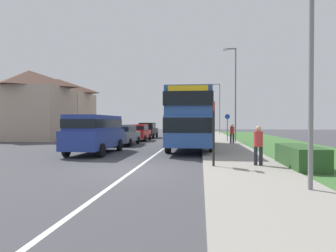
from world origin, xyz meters
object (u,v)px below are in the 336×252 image
at_px(parked_car_red, 138,132).
at_px(parked_car_black, 148,130).
at_px(parked_car_grey, 124,134).
at_px(street_lamp_near, 307,24).
at_px(street_lamp_far, 219,105).
at_px(parked_van_blue, 95,131).
at_px(pedestrian_walking_away, 232,133).
at_px(bus_stop_sign, 214,129).
at_px(cycle_route_sign, 227,126).
at_px(street_lamp_mid, 234,89).
at_px(double_decker_bus, 191,117).
at_px(pedestrian_at_stop, 258,143).

xyz_separation_m(parked_car_red, parked_car_black, (-0.01, 4.98, 0.06)).
bearing_deg(parked_car_red, parked_car_grey, -90.44).
relative_size(street_lamp_near, street_lamp_far, 1.01).
xyz_separation_m(parked_car_grey, street_lamp_far, (8.68, 20.42, 3.36)).
bearing_deg(parked_van_blue, pedestrian_walking_away, 40.71).
bearing_deg(parked_car_red, bus_stop_sign, -67.45).
distance_m(parked_car_grey, parked_car_red, 4.98).
distance_m(parked_car_black, cycle_route_sign, 10.28).
distance_m(parked_car_black, street_lamp_far, 13.97).
distance_m(parked_car_grey, street_lamp_mid, 10.16).
bearing_deg(parked_car_red, parked_car_black, 90.10).
bearing_deg(bus_stop_sign, parked_van_blue, 144.52).
relative_size(parked_car_red, bus_stop_sign, 1.54).
distance_m(double_decker_bus, bus_stop_sign, 8.20).
height_order(parked_car_black, pedestrian_walking_away, parked_car_black).
height_order(parked_car_black, street_lamp_near, street_lamp_near).
bearing_deg(street_lamp_far, street_lamp_near, -90.04).
relative_size(parked_car_red, street_lamp_near, 0.54).
xyz_separation_m(bus_stop_sign, cycle_route_sign, (1.87, 14.60, -0.11)).
height_order(pedestrian_walking_away, street_lamp_far, street_lamp_far).
height_order(parked_car_red, street_lamp_near, street_lamp_near).
height_order(cycle_route_sign, street_lamp_far, street_lamp_far).
bearing_deg(parked_car_black, double_decker_bus, -66.78).
relative_size(pedestrian_walking_away, street_lamp_near, 0.22).
bearing_deg(parked_car_black, street_lamp_mid, -37.40).
height_order(double_decker_bus, street_lamp_near, street_lamp_near).
height_order(cycle_route_sign, street_lamp_mid, street_lamp_mid).
relative_size(street_lamp_mid, street_lamp_far, 1.10).
distance_m(parked_car_grey, parked_car_black, 9.96).
bearing_deg(parked_car_red, parked_van_blue, -90.15).
relative_size(parked_car_black, street_lamp_far, 0.53).
relative_size(pedestrian_walking_away, street_lamp_mid, 0.20).
relative_size(parked_van_blue, street_lamp_near, 0.70).
relative_size(parked_car_red, pedestrian_walking_away, 2.39).
bearing_deg(parked_car_grey, double_decker_bus, -25.15).
relative_size(bus_stop_sign, cycle_route_sign, 1.03).
bearing_deg(parked_car_black, cycle_route_sign, -35.60).
bearing_deg(parked_car_grey, street_lamp_far, 66.96).
height_order(parked_car_red, street_lamp_far, street_lamp_far).
distance_m(bus_stop_sign, street_lamp_mid, 14.34).
distance_m(parked_car_red, street_lamp_mid, 9.79).
distance_m(parked_van_blue, parked_car_grey, 6.00).
relative_size(parked_car_black, bus_stop_sign, 1.52).
bearing_deg(bus_stop_sign, pedestrian_walking_away, 80.52).
bearing_deg(parked_van_blue, street_lamp_far, 71.82).
height_order(double_decker_bus, pedestrian_at_stop, double_decker_bus).
bearing_deg(pedestrian_at_stop, parked_car_grey, 128.98).
xyz_separation_m(pedestrian_at_stop, bus_stop_sign, (-1.75, -0.41, 0.56)).
bearing_deg(street_lamp_near, double_decker_bus, 105.71).
bearing_deg(street_lamp_far, cycle_route_sign, -91.04).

